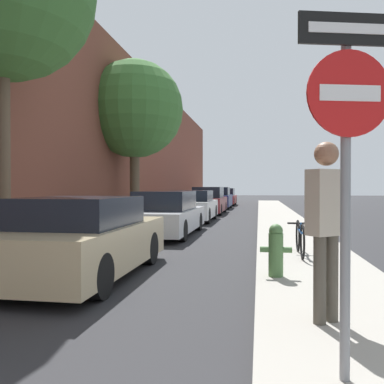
% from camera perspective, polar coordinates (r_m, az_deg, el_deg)
% --- Properties ---
extents(ground_plane, '(120.00, 120.00, 0.00)m').
position_cam_1_polar(ground_plane, '(16.41, 2.58, -4.50)').
color(ground_plane, '#28282B').
extents(sidewalk_left, '(2.00, 52.00, 0.12)m').
position_cam_1_polar(sidewalk_left, '(16.99, -7.20, -4.12)').
color(sidewalk_left, '#9E998E').
rests_on(sidewalk_left, ground).
extents(sidewalk_right, '(2.00, 52.00, 0.12)m').
position_cam_1_polar(sidewalk_right, '(16.32, 12.77, -4.33)').
color(sidewalk_right, '#9E998E').
rests_on(sidewalk_right, ground).
extents(building_facade_left, '(0.70, 52.00, 7.52)m').
position_cam_1_polar(building_facade_left, '(17.52, -11.50, 8.14)').
color(building_facade_left, brown).
rests_on(building_facade_left, ground).
extents(parked_car_champagne, '(1.80, 3.99, 1.32)m').
position_cam_1_polar(parked_car_champagne, '(6.91, -15.30, -6.38)').
color(parked_car_champagne, black).
rests_on(parked_car_champagne, ground).
extents(parked_car_silver, '(1.69, 4.70, 1.36)m').
position_cam_1_polar(parked_car_silver, '(12.50, -3.53, -3.18)').
color(parked_car_silver, black).
rests_on(parked_car_silver, ground).
extents(parked_car_white, '(1.75, 4.00, 1.34)m').
position_cam_1_polar(parked_car_white, '(17.57, 0.17, -2.04)').
color(parked_car_white, black).
rests_on(parked_car_white, ground).
extents(parked_car_maroon, '(1.70, 4.63, 1.50)m').
position_cam_1_polar(parked_car_maroon, '(22.56, 2.38, -1.31)').
color(parked_car_maroon, black).
rests_on(parked_car_maroon, ground).
extents(parked_car_navy, '(1.88, 3.94, 1.49)m').
position_cam_1_polar(parked_car_navy, '(28.06, 3.55, -0.91)').
color(parked_car_navy, black).
rests_on(parked_car_navy, ground).
extents(parked_car_red, '(1.69, 4.29, 1.40)m').
position_cam_1_polar(parked_car_red, '(33.07, 4.67, -0.75)').
color(parked_car_red, black).
rests_on(parked_car_red, ground).
extents(street_tree_far, '(3.97, 3.97, 6.53)m').
position_cam_1_polar(street_tree_far, '(16.99, -8.09, 11.41)').
color(street_tree_far, brown).
rests_on(street_tree_far, sidewalk_left).
extents(fire_hydrant, '(0.48, 0.22, 0.80)m').
position_cam_1_polar(fire_hydrant, '(6.34, 11.73, -7.93)').
color(fire_hydrant, '#47703D').
rests_on(fire_hydrant, sidewalk_right).
extents(traffic_sign_post, '(0.70, 0.21, 2.55)m').
position_cam_1_polar(traffic_sign_post, '(3.02, 21.05, 7.02)').
color(traffic_sign_post, gray).
rests_on(traffic_sign_post, sidewalk_right).
extents(pedestrian, '(0.43, 0.40, 1.81)m').
position_cam_1_polar(pedestrian, '(4.27, 18.37, -3.41)').
color(pedestrian, '#4C473D').
rests_on(pedestrian, sidewalk_right).
extents(bicycle, '(0.44, 1.64, 0.67)m').
position_cam_1_polar(bicycle, '(8.40, 14.97, -6.28)').
color(bicycle, black).
rests_on(bicycle, sidewalk_right).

